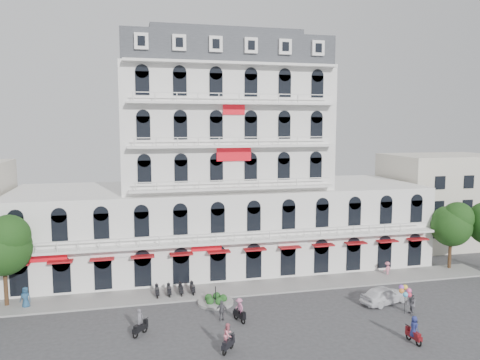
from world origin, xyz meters
name	(u,v)px	position (x,y,z in m)	size (l,w,h in m)	color
ground	(267,329)	(0.00, 0.00, 0.00)	(120.00, 120.00, 0.00)	#38383A
sidewalk	(241,289)	(0.00, 9.00, 0.08)	(53.00, 4.00, 0.16)	gray
main_building	(222,178)	(0.00, 18.00, 9.96)	(45.00, 15.00, 25.80)	silver
flank_building_east	(441,200)	(30.00, 20.00, 6.00)	(14.00, 10.00, 12.00)	beige
traffic_island	(216,301)	(-3.00, 6.00, 0.26)	(3.20, 3.20, 1.60)	gray
parked_scooter_row	(175,296)	(-6.35, 8.80, 0.00)	(4.40, 1.80, 1.10)	black
tree_west_inner	(4,244)	(-20.95, 9.48, 5.68)	(4.76, 4.76, 8.25)	#382314
tree_east_inner	(452,223)	(24.05, 9.98, 5.21)	(4.40, 4.37, 7.57)	#382314
parked_car	(384,295)	(11.70, 2.66, 0.78)	(1.85, 4.60, 1.57)	white
rider_west	(140,324)	(-9.70, 1.08, 0.93)	(1.24, 1.37, 2.10)	black
rider_southwest	(228,337)	(-3.73, -2.99, 1.07)	(1.20, 1.41, 2.11)	black
rider_east	(414,330)	(9.79, -4.77, 1.01)	(0.58, 1.70, 2.06)	maroon
rider_center	(239,309)	(-1.80, 1.81, 1.02)	(0.85, 1.65, 1.98)	black
pedestrian_left	(25,298)	(-19.30, 8.75, 0.95)	(0.93, 0.60, 1.90)	navy
pedestrian_mid	(222,311)	(-3.15, 2.32, 0.85)	(0.99, 0.41, 1.69)	#504F56
pedestrian_right	(387,269)	(16.08, 9.50, 0.76)	(0.99, 0.57, 1.53)	#D36F87
balloon_vendor	(409,300)	(12.46, -0.07, 1.25)	(1.39, 1.33, 2.45)	slate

